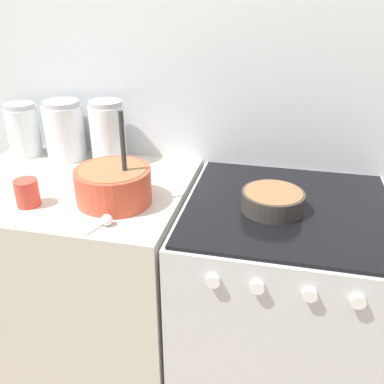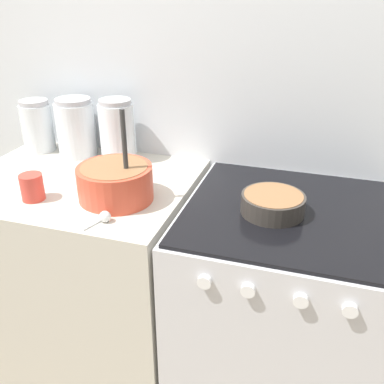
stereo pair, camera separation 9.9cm
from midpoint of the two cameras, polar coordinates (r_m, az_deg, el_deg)
The scene contains 11 objects.
wall_back at distance 1.71m, azimuth -0.08°, elevation 14.15°, with size 4.71×0.05×2.40m.
countertop_cabinet at distance 1.87m, azimuth -15.80°, elevation -11.45°, with size 0.85×0.67×0.89m.
stove at distance 1.69m, azimuth 9.58°, elevation -15.40°, with size 0.69×0.69×0.89m.
mixing_bowl at distance 1.44m, azimuth -12.41°, elevation 1.10°, with size 0.25×0.25×0.32m.
baking_pan at distance 1.39m, azimuth 8.70°, elevation -1.13°, with size 0.20×0.20×0.06m.
storage_jar_left at distance 1.96m, azimuth -22.86°, elevation 7.22°, with size 0.13×0.13×0.22m.
storage_jar_middle at distance 1.86m, azimuth -18.05°, elevation 7.30°, with size 0.16×0.16×0.24m.
storage_jar_right at distance 1.77m, azimuth -12.70°, elevation 7.20°, with size 0.14×0.14×0.25m.
tin_can at distance 1.51m, azimuth -22.91°, elevation -0.13°, with size 0.08×0.08×0.09m.
recipe_page at distance 1.44m, azimuth -14.66°, elevation -2.09°, with size 0.27×0.32×0.01m.
measuring_spoon at distance 1.33m, azimuth -13.87°, elevation -3.73°, with size 0.12×0.04×0.04m.
Camera 1 is at (0.32, -0.95, 1.56)m, focal length 40.00 mm.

